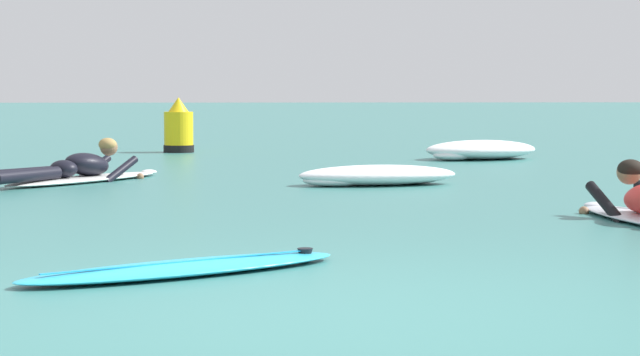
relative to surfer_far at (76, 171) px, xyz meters
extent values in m
plane|color=#387A75|center=(2.48, 2.18, -0.14)|extent=(120.00, 120.00, 0.00)
ellipsoid|color=silver|center=(5.08, -3.21, -0.09)|extent=(0.24, 0.24, 0.06)
cylinder|color=black|center=(4.99, -3.86, -0.02)|extent=(0.21, 0.62, 0.35)
sphere|color=#8C6647|center=(4.91, -3.48, -0.12)|extent=(0.09, 0.09, 0.09)
sphere|color=#8C6647|center=(5.35, -3.42, -0.12)|extent=(0.09, 0.09, 0.09)
sphere|color=#8C6647|center=(5.20, -3.79, 0.25)|extent=(0.21, 0.21, 0.21)
ellipsoid|color=black|center=(5.21, -3.81, 0.28)|extent=(0.26, 0.24, 0.16)
ellipsoid|color=white|center=(0.07, 0.10, -0.10)|extent=(1.78, 2.25, 0.07)
ellipsoid|color=white|center=(0.72, 1.04, -0.09)|extent=(0.27, 0.27, 0.06)
ellipsoid|color=black|center=(0.10, 0.14, 0.06)|extent=(0.69, 0.75, 0.34)
ellipsoid|color=black|center=(-0.11, -0.16, 0.03)|extent=(0.44, 0.42, 0.20)
cylinder|color=black|center=(-0.53, -0.63, 0.00)|extent=(0.70, 0.83, 0.14)
cylinder|color=black|center=(-0.40, -0.72, 0.00)|extent=(0.61, 0.88, 0.14)
cylinder|color=black|center=(0.12, 0.56, -0.02)|extent=(0.38, 0.50, 0.32)
sphere|color=#8C6647|center=(0.32, 0.85, -0.12)|extent=(0.09, 0.09, 0.09)
cylinder|color=black|center=(0.47, 0.29, -0.02)|extent=(0.38, 0.50, 0.32)
sphere|color=#8C6647|center=(0.66, 0.57, -0.12)|extent=(0.09, 0.09, 0.09)
sphere|color=#8C6647|center=(0.31, 0.45, 0.25)|extent=(0.21, 0.21, 0.21)
ellipsoid|color=#AD894C|center=(0.30, 0.43, 0.28)|extent=(0.29, 0.29, 0.16)
ellipsoid|color=#2DB2D1|center=(1.69, -6.61, -0.10)|extent=(2.03, 1.50, 0.07)
cube|color=#1E9EDB|center=(1.69, -6.61, -0.06)|extent=(1.52, 0.93, 0.01)
cone|color=black|center=(2.42, -6.17, -0.13)|extent=(0.14, 0.14, 0.16)
ellipsoid|color=white|center=(3.40, -0.45, -0.02)|extent=(1.88, 1.00, 0.22)
ellipsoid|color=white|center=(3.82, -0.27, -0.06)|extent=(0.69, 0.45, 0.16)
ellipsoid|color=white|center=(2.88, -0.61, -0.07)|extent=(0.67, 0.41, 0.12)
ellipsoid|color=white|center=(5.36, 4.09, 0.01)|extent=(2.01, 1.58, 0.29)
ellipsoid|color=white|center=(5.72, 4.38, -0.03)|extent=(0.67, 0.58, 0.20)
ellipsoid|color=white|center=(4.89, 3.81, -0.06)|extent=(0.83, 0.81, 0.16)
cylinder|color=yellow|center=(0.69, 6.13, 0.20)|extent=(0.48, 0.48, 0.67)
cone|color=yellow|center=(0.69, 6.13, 0.65)|extent=(0.34, 0.34, 0.24)
cylinder|color=black|center=(0.69, 6.13, -0.08)|extent=(0.50, 0.50, 0.12)
camera|label=1|loc=(2.21, -13.58, 0.97)|focal=66.86mm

